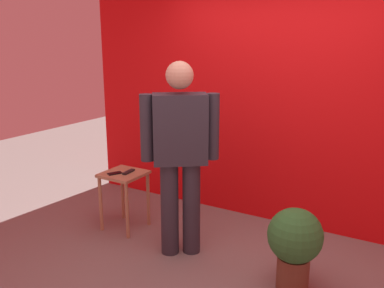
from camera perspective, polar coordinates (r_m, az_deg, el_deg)
name	(u,v)px	position (r m, az deg, el deg)	size (l,w,h in m)	color
ground_plane	(212,285)	(3.61, 2.83, -18.83)	(12.00, 12.00, 0.00)	gray
back_wall_red	(283,70)	(4.44, 12.43, 10.01)	(4.84, 0.12, 3.33)	red
standing_person	(180,150)	(3.70, -1.65, -0.86)	(0.64, 0.51, 1.79)	#2D2D38
side_table	(124,184)	(4.41, -9.36, -5.53)	(0.41, 0.41, 0.62)	tan
cell_phone	(115,173)	(4.35, -10.62, -4.00)	(0.07, 0.14, 0.01)	black
tv_remote	(129,172)	(4.35, -8.75, -3.82)	(0.04, 0.17, 0.02)	black
potted_plant	(295,242)	(3.46, 13.99, -13.04)	(0.44, 0.44, 0.69)	brown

